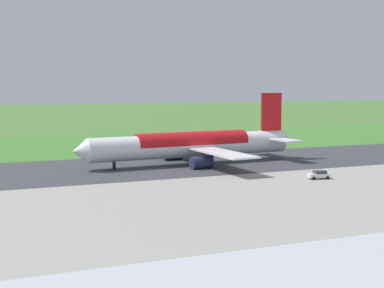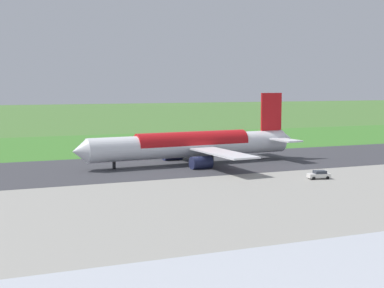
% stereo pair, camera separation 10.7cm
% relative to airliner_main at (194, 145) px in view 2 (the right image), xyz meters
% --- Properties ---
extents(ground_plane, '(800.00, 800.00, 0.00)m').
position_rel_airliner_main_xyz_m(ground_plane, '(-13.48, 0.02, -4.35)').
color(ground_plane, '#477233').
extents(runway_asphalt, '(600.00, 34.57, 0.06)m').
position_rel_airliner_main_xyz_m(runway_asphalt, '(-13.48, 0.02, -4.32)').
color(runway_asphalt, '#38383D').
rests_on(runway_asphalt, ground).
extents(grass_verge_foreground, '(600.00, 80.00, 0.04)m').
position_rel_airliner_main_xyz_m(grass_verge_foreground, '(-13.48, -39.33, -4.33)').
color(grass_verge_foreground, '#3C782B').
rests_on(grass_verge_foreground, ground).
extents(airliner_main, '(54.14, 44.30, 15.88)m').
position_rel_airliner_main_xyz_m(airliner_main, '(0.00, 0.00, 0.00)').
color(airliner_main, white).
rests_on(airliner_main, ground).
extents(service_car_followme, '(4.45, 2.50, 1.62)m').
position_rel_airliner_main_xyz_m(service_car_followme, '(-14.31, 27.55, -3.51)').
color(service_car_followme, silver).
rests_on(service_car_followme, ground).
extents(no_stopping_sign, '(0.60, 0.10, 2.78)m').
position_rel_airliner_main_xyz_m(no_stopping_sign, '(6.72, -37.48, -2.71)').
color(no_stopping_sign, slate).
rests_on(no_stopping_sign, ground).
extents(traffic_cone_orange, '(0.40, 0.40, 0.55)m').
position_rel_airliner_main_xyz_m(traffic_cone_orange, '(10.98, -37.23, -4.08)').
color(traffic_cone_orange, orange).
rests_on(traffic_cone_orange, ground).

